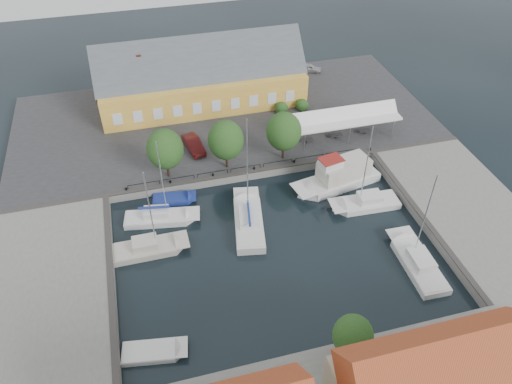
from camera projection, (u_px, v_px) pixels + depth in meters
ground at (271, 239)px, 52.14m from camera, size 140.00×140.00×0.00m
north_quay at (224, 121)px, 68.77m from camera, size 56.00×26.00×1.00m
west_quay at (48, 294)px, 46.01m from camera, size 12.00×24.00×1.00m
east_quay at (468, 211)px, 54.68m from camera, size 12.00×24.00×1.00m
quay_edge_fittings at (259, 202)px, 54.96m from camera, size 56.00×24.72×0.40m
warehouse at (197, 79)px, 69.66m from camera, size 28.56×14.00×9.55m
tent_canopy at (345, 119)px, 63.20m from camera, size 14.00×4.00×2.83m
quay_trees at (226, 140)px, 57.44m from camera, size 18.20×4.20×6.30m
car_silver at (310, 68)px, 78.43m from camera, size 3.98×2.83×1.26m
car_red at (194, 144)px, 62.17m from camera, size 2.51×4.94×1.55m
center_sailboat at (249, 222)px, 53.58m from camera, size 4.57×10.03×13.25m
trawler at (339, 178)px, 58.33m from camera, size 11.18×5.26×5.00m
east_boat_a at (366, 204)px, 55.90m from camera, size 8.06×3.00×11.27m
east_boat_c at (417, 263)px, 49.19m from camera, size 3.06×9.02×11.32m
west_boat_a at (160, 219)px, 54.07m from camera, size 8.42×3.64×10.91m
west_boat_b at (149, 249)px, 50.65m from camera, size 7.77×2.72×10.61m
launch_sw at (154, 353)px, 41.84m from camera, size 5.77×2.91×0.98m
launch_nw at (174, 200)px, 56.70m from camera, size 5.17×2.66×0.88m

